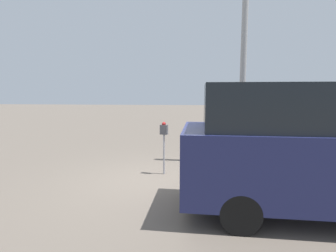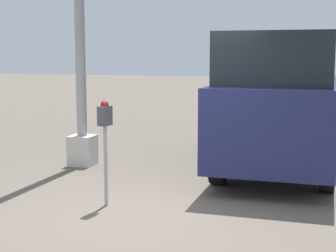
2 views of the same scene
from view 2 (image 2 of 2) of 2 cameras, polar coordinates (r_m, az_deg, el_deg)
ground_plane at (r=6.77m, az=-2.42°, el=-9.56°), size 80.00×80.00×0.00m
parking_meter_near at (r=6.90m, az=-6.99°, el=-0.27°), size 0.22×0.16×1.43m
lamp_post at (r=9.48m, az=-9.75°, el=10.36°), size 0.44×0.44×6.58m
parked_van at (r=9.40m, az=12.50°, el=3.02°), size 5.04×2.00×2.37m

